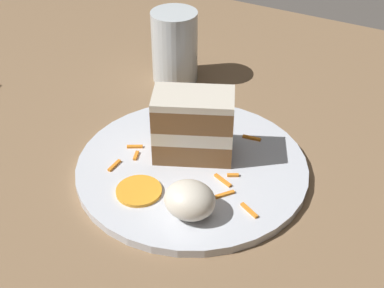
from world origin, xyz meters
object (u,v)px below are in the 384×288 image
object	(u,v)px
plate	(192,167)
orange_garnish	(139,191)
cream_dollop	(190,200)
drinking_glass	(175,51)
cake_slice	(193,125)

from	to	relation	value
plate	orange_garnish	size ratio (longest dim) A/B	5.36
cream_dollop	drinking_glass	bearing A→B (deg)	-57.14
plate	cake_slice	size ratio (longest dim) A/B	2.57
drinking_glass	cream_dollop	bearing A→B (deg)	122.86
cream_dollop	drinking_glass	world-z (taller)	drinking_glass
cream_dollop	orange_garnish	xyz separation A→B (m)	(0.07, -0.00, -0.02)
cake_slice	orange_garnish	size ratio (longest dim) A/B	2.09
cream_dollop	drinking_glass	distance (m)	0.31
cake_slice	cream_dollop	size ratio (longest dim) A/B	1.93
cream_dollop	orange_garnish	world-z (taller)	cream_dollop
cream_dollop	cake_slice	bearing A→B (deg)	-63.56
plate	orange_garnish	world-z (taller)	orange_garnish
plate	drinking_glass	distance (m)	0.23
plate	orange_garnish	bearing A→B (deg)	69.16
plate	cake_slice	bearing A→B (deg)	-65.67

